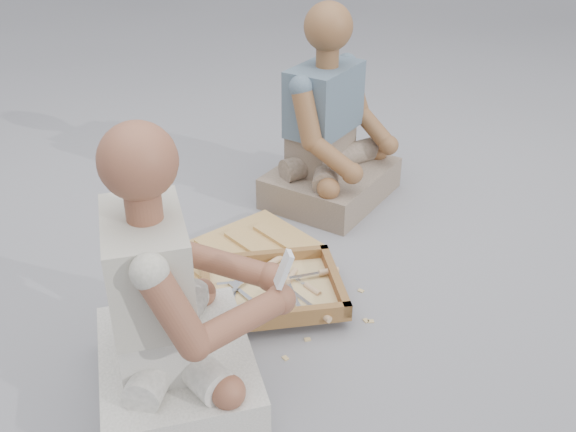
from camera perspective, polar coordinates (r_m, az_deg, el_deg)
name	(u,v)px	position (r m, az deg, el deg)	size (l,w,h in m)	color
ground	(308,311)	(2.19, 1.83, -8.44)	(60.00, 60.00, 0.00)	gray
carved_panel	(238,256)	(2.44, -4.46, -3.53)	(0.57, 0.38, 0.04)	#AC7142
tool_tray	(272,289)	(2.19, -1.44, -6.52)	(0.55, 0.48, 0.06)	brown
chisel_0	(308,287)	(2.19, 1.80, -6.31)	(0.07, 0.22, 0.02)	silver
chisel_1	(271,264)	(2.28, -1.54, -4.25)	(0.21, 0.11, 0.02)	silver
chisel_2	(257,305)	(2.10, -2.75, -7.89)	(0.07, 0.22, 0.02)	silver
chisel_3	(250,272)	(2.24, -3.41, -4.98)	(0.18, 0.16, 0.02)	silver
chisel_4	(287,280)	(2.20, -0.08, -5.75)	(0.06, 0.22, 0.02)	silver
chisel_5	(239,270)	(2.28, -4.38, -4.78)	(0.12, 0.20, 0.02)	silver
chisel_6	(323,272)	(2.24, 3.12, -5.02)	(0.22, 0.05, 0.02)	silver
chisel_7	(264,280)	(2.22, -2.15, -5.71)	(0.22, 0.08, 0.02)	silver
chisel_8	(272,293)	(2.15, -1.45, -6.83)	(0.22, 0.06, 0.02)	silver
chisel_9	(289,279)	(2.22, 0.13, -5.59)	(0.17, 0.17, 0.02)	silver
chisel_10	(318,311)	(2.09, 2.69, -8.45)	(0.07, 0.22, 0.02)	silver
wood_chip_0	(259,304)	(2.22, -2.64, -7.80)	(0.02, 0.01, 0.00)	tan
wood_chip_1	(186,338)	(2.10, -9.07, -10.64)	(0.02, 0.01, 0.00)	tan
wood_chip_2	(301,269)	(2.38, 1.20, -4.76)	(0.02, 0.01, 0.00)	tan
wood_chip_3	(361,291)	(2.29, 6.50, -6.62)	(0.02, 0.01, 0.00)	tan
wood_chip_4	(344,313)	(2.18, 4.98, -8.56)	(0.02, 0.01, 0.00)	tan
wood_chip_5	(199,331)	(2.12, -7.89, -10.08)	(0.02, 0.01, 0.00)	tan
wood_chip_6	(308,339)	(2.07, 1.75, -10.91)	(0.02, 0.01, 0.00)	tan
wood_chip_7	(371,321)	(2.16, 7.37, -9.26)	(0.02, 0.01, 0.00)	tan
wood_chip_8	(191,333)	(2.12, -8.58, -10.26)	(0.02, 0.01, 0.00)	tan
wood_chip_9	(246,340)	(2.07, -3.78, -10.98)	(0.02, 0.01, 0.00)	tan
wood_chip_10	(267,265)	(2.41, -1.88, -4.37)	(0.02, 0.01, 0.00)	tan
wood_chip_11	(285,358)	(2.01, -0.23, -12.51)	(0.02, 0.01, 0.00)	tan
wood_chip_12	(366,321)	(2.16, 6.94, -9.21)	(0.02, 0.01, 0.00)	tan
wood_chip_13	(177,264)	(2.45, -9.84, -4.23)	(0.02, 0.01, 0.00)	tan
wood_chip_14	(196,271)	(2.40, -8.15, -4.90)	(0.02, 0.01, 0.00)	tan
wood_chip_15	(301,285)	(2.30, 1.17, -6.19)	(0.02, 0.01, 0.00)	tan
craftsman	(169,311)	(1.76, -10.51, -8.33)	(0.58, 0.58, 0.82)	silver
companion	(330,138)	(2.77, 3.75, 6.95)	(0.69, 0.66, 0.85)	gray
mobile_phone	(284,269)	(1.69, -0.38, -4.76)	(0.06, 0.05, 0.10)	silver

